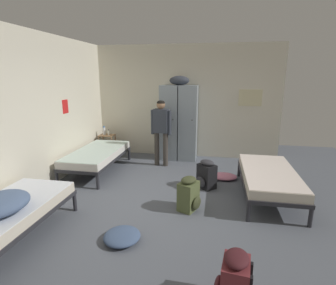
{
  "coord_description": "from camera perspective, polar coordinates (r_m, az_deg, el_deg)",
  "views": [
    {
      "loc": [
        0.81,
        -4.12,
        2.07
      ],
      "look_at": [
        0.0,
        0.27,
        0.95
      ],
      "focal_mm": 28.43,
      "sensor_mm": 36.0,
      "label": 1
    }
  ],
  "objects": [
    {
      "name": "backpack_maroon",
      "position": [
        2.79,
        13.97,
        -26.83
      ],
      "size": [
        0.36,
        0.35,
        0.55
      ],
      "color": "maroon",
      "rests_on": "ground_plane"
    },
    {
      "name": "shelf_unit",
      "position": [
        7.19,
        -12.87,
        -0.13
      ],
      "size": [
        0.38,
        0.3,
        0.57
      ],
      "color": "#99704C",
      "rests_on": "ground_plane"
    },
    {
      "name": "clothes_pile_denim",
      "position": [
        3.68,
        -9.83,
        -19.19
      ],
      "size": [
        0.47,
        0.48,
        0.13
      ],
      "color": "#42567A",
      "rests_on": "ground_plane"
    },
    {
      "name": "clothes_pile_pink",
      "position": [
        5.65,
        11.84,
        -7.1
      ],
      "size": [
        0.54,
        0.39,
        0.11
      ],
      "color": "pink",
      "rests_on": "ground_plane"
    },
    {
      "name": "bedding_heap",
      "position": [
        3.8,
        -32.31,
        -11.03
      ],
      "size": [
        0.62,
        0.7,
        0.22
      ],
      "color": "slate",
      "rests_on": "bed_left_front"
    },
    {
      "name": "bed_left_rear",
      "position": [
        6.07,
        -14.94,
        -2.55
      ],
      "size": [
        0.9,
        1.9,
        0.49
      ],
      "color": "#28282D",
      "rests_on": "ground_plane"
    },
    {
      "name": "ground_plane",
      "position": [
        4.68,
        -0.6,
        -12.15
      ],
      "size": [
        8.54,
        8.54,
        0.0
      ],
      "primitive_type": "plane",
      "color": "#565B66"
    },
    {
      "name": "lotion_bottle",
      "position": [
        7.06,
        -12.6,
        2.09
      ],
      "size": [
        0.05,
        0.05,
        0.16
      ],
      "color": "white",
      "rests_on": "shelf_unit"
    },
    {
      "name": "backpack_olive",
      "position": [
        4.27,
        4.51,
        -11.03
      ],
      "size": [
        0.4,
        0.39,
        0.55
      ],
      "color": "#566038",
      "rests_on": "ground_plane"
    },
    {
      "name": "room_backdrop",
      "position": [
        5.79,
        -10.34,
        7.42
      ],
      "size": [
        4.71,
        5.39,
        2.83
      ],
      "color": "beige",
      "rests_on": "ground_plane"
    },
    {
      "name": "backpack_black",
      "position": [
        5.09,
        8.21,
        -6.87
      ],
      "size": [
        0.42,
        0.42,
        0.55
      ],
      "color": "black",
      "rests_on": "ground_plane"
    },
    {
      "name": "water_bottle",
      "position": [
        7.16,
        -13.53,
        2.46
      ],
      "size": [
        0.07,
        0.07,
        0.22
      ],
      "color": "white",
      "rests_on": "shelf_unit"
    },
    {
      "name": "locker_bank",
      "position": [
        6.66,
        2.36,
        4.6
      ],
      "size": [
        0.9,
        0.55,
        2.07
      ],
      "color": "#8C99A3",
      "rests_on": "ground_plane"
    },
    {
      "name": "bed_left_front",
      "position": [
        4.0,
        -31.69,
        -13.17
      ],
      "size": [
        0.9,
        1.9,
        0.49
      ],
      "color": "#28282D",
      "rests_on": "ground_plane"
    },
    {
      "name": "person_traveler",
      "position": [
        6.13,
        -1.51,
        3.34
      ],
      "size": [
        0.48,
        0.22,
        1.53
      ],
      "color": "#3D3833",
      "rests_on": "ground_plane"
    },
    {
      "name": "bed_right",
      "position": [
        4.97,
        20.8,
        -6.75
      ],
      "size": [
        0.9,
        1.9,
        0.49
      ],
      "color": "#28282D",
      "rests_on": "ground_plane"
    }
  ]
}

